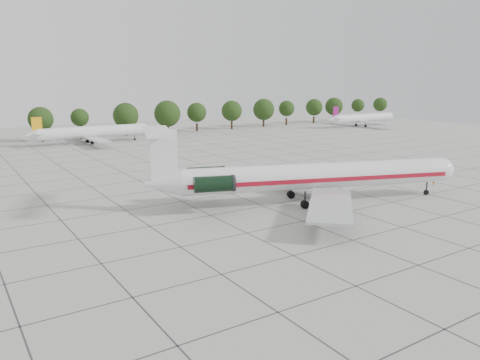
{
  "coord_description": "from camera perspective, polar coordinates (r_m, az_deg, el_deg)",
  "views": [
    {
      "loc": [
        -35.21,
        -48.5,
        16.56
      ],
      "look_at": [
        -2.47,
        1.86,
        3.5
      ],
      "focal_mm": 35.0,
      "sensor_mm": 36.0,
      "label": 1
    }
  ],
  "objects": [
    {
      "name": "ground",
      "position": [
        62.18,
        2.85,
        -3.19
      ],
      "size": [
        260.0,
        260.0,
        0.0
      ],
      "primitive_type": "plane",
      "color": "#A5A69F",
      "rests_on": "ground"
    },
    {
      "name": "bg_airliner_e",
      "position": [
        171.63,
        14.74,
        7.31
      ],
      "size": [
        28.24,
        27.2,
        7.4
      ],
      "color": "silver",
      "rests_on": "ground"
    },
    {
      "name": "bg_airliner_c",
      "position": [
        128.01,
        -17.57,
        5.58
      ],
      "size": [
        28.24,
        27.2,
        7.4
      ],
      "color": "silver",
      "rests_on": "ground"
    },
    {
      "name": "main_airliner",
      "position": [
        63.46,
        7.66,
        0.45
      ],
      "size": [
        43.4,
        33.02,
        10.45
      ],
      "rotation": [
        0.0,
        0.0,
        -0.34
      ],
      "color": "silver",
      "rests_on": "ground"
    },
    {
      "name": "ground_crew",
      "position": [
        79.91,
        22.53,
        -0.05
      ],
      "size": [
        0.7,
        0.58,
        1.63
      ],
      "primitive_type": "imported",
      "rotation": [
        0.0,
        0.0,
        3.52
      ],
      "color": "#C05D0B",
      "rests_on": "ground"
    },
    {
      "name": "tree_line",
      "position": [
        135.97,
        -23.13,
        6.83
      ],
      "size": [
        249.86,
        8.44,
        10.22
      ],
      "color": "#332114",
      "rests_on": "ground"
    },
    {
      "name": "apron_joints",
      "position": [
        74.47,
        -3.92,
        -0.6
      ],
      "size": [
        170.0,
        170.0,
        0.02
      ],
      "primitive_type": "cube",
      "color": "#383838",
      "rests_on": "ground"
    }
  ]
}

